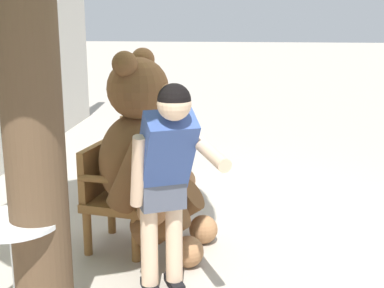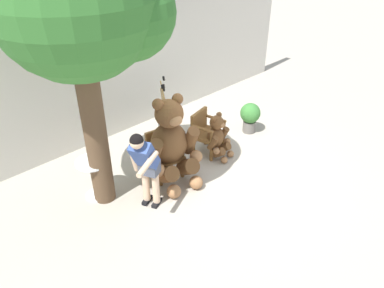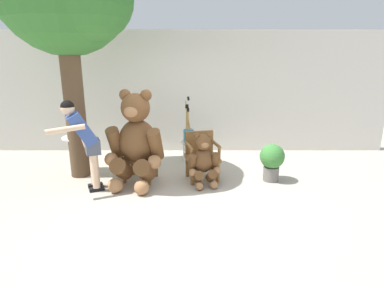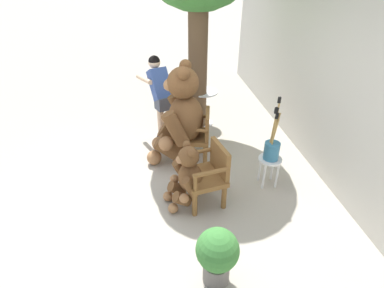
% 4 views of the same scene
% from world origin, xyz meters
% --- Properties ---
extents(ground_plane, '(60.00, 60.00, 0.00)m').
position_xyz_m(ground_plane, '(0.00, 0.00, 0.00)').
color(ground_plane, '#B2A899').
extents(wooden_chair_left, '(0.65, 0.61, 0.86)m').
position_xyz_m(wooden_chair_left, '(-0.55, 0.47, 0.46)').
color(wooden_chair_left, brown).
rests_on(wooden_chair_left, ground).
extents(wooden_chair_right, '(0.66, 0.63, 0.86)m').
position_xyz_m(wooden_chair_right, '(0.55, 0.47, 0.46)').
color(wooden_chair_right, brown).
rests_on(wooden_chair_right, ground).
extents(teddy_bear_large, '(1.02, 1.01, 1.65)m').
position_xyz_m(teddy_bear_large, '(-0.58, 0.20, 0.81)').
color(teddy_bear_large, brown).
rests_on(teddy_bear_large, ground).
extents(teddy_bear_small, '(0.58, 0.58, 0.93)m').
position_xyz_m(teddy_bear_small, '(0.57, 0.18, 0.46)').
color(teddy_bear_small, brown).
rests_on(teddy_bear_small, ground).
extents(person_visitor, '(0.71, 0.69, 1.52)m').
position_xyz_m(person_visitor, '(-1.36, -0.08, 0.91)').
color(person_visitor, black).
rests_on(person_visitor, ground).
extents(white_stool, '(0.34, 0.34, 0.46)m').
position_xyz_m(white_stool, '(0.31, 1.43, 0.36)').
color(white_stool, white).
rests_on(white_stool, ground).
extents(brush_bucket, '(0.22, 0.22, 0.95)m').
position_xyz_m(brush_bucket, '(0.30, 1.43, 0.65)').
color(brush_bucket, teal).
rests_on(brush_bucket, white_stool).
extents(round_side_table, '(0.56, 0.56, 0.72)m').
position_xyz_m(round_side_table, '(-1.80, 0.77, 0.45)').
color(round_side_table, silver).
rests_on(round_side_table, ground).
extents(potted_plant, '(0.44, 0.44, 0.68)m').
position_xyz_m(potted_plant, '(1.81, 0.35, 0.40)').
color(potted_plant, slate).
rests_on(potted_plant, ground).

